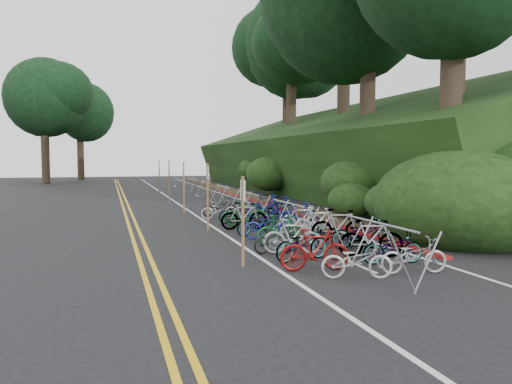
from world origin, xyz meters
TOP-DOWN VIEW (x-y plane):
  - ground at (0.00, 0.00)m, footprint 120.00×120.00m
  - road_markings at (0.63, 10.10)m, footprint 7.47×80.00m
  - red_curb at (5.70, 12.00)m, footprint 0.25×28.00m
  - embankment at (12.96, 19.04)m, footprint 14.30×48.14m
  - tree_cluster at (9.76, 22.03)m, footprint 33.26×54.71m
  - bike_rack_front at (2.88, -3.30)m, footprint 1.19×2.87m
  - bike_racks_rest at (3.00, 13.00)m, footprint 1.14×23.00m
  - signpost_near at (0.27, -1.21)m, footprint 0.08×0.40m
  - signposts_rest at (0.60, 14.00)m, footprint 0.08×18.40m
  - bike_front at (1.67, 0.30)m, footprint 0.86×1.57m
  - bike_valet at (3.08, 3.14)m, footprint 3.39×14.31m

SIDE VIEW (x-z plane):
  - ground at x=0.00m, z-range 0.00..0.00m
  - road_markings at x=0.63m, z-range 0.00..0.01m
  - red_curb at x=5.70m, z-range 0.00..0.10m
  - bike_front at x=1.67m, z-range 0.00..0.78m
  - bike_valet at x=3.08m, z-range -0.06..1.03m
  - bike_racks_rest at x=3.00m, z-range 0.27..1.44m
  - bike_rack_front at x=2.88m, z-range 0.28..1.55m
  - signpost_near at x=0.27m, z-range 0.17..2.43m
  - signposts_rest at x=0.60m, z-range 0.18..2.68m
  - embankment at x=12.96m, z-range -1.99..7.12m
  - tree_cluster at x=9.76m, z-range 2.43..22.26m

